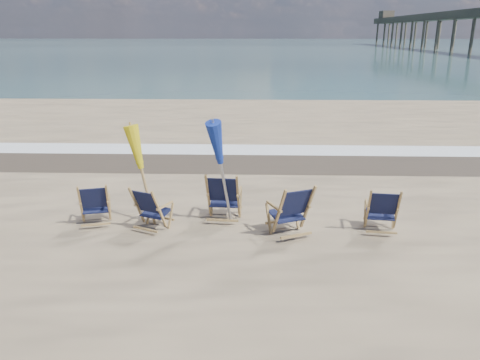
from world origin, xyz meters
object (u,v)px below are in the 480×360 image
at_px(beach_chair_1, 159,212).
at_px(umbrella_blue, 223,142).
at_px(beach_chair_3, 308,209).
at_px(beach_chair_0, 108,204).
at_px(beach_chair_2, 238,198).
at_px(umbrella_yellow, 142,152).
at_px(beach_chair_4, 397,212).

relative_size(beach_chair_1, umbrella_blue, 0.41).
relative_size(beach_chair_1, beach_chair_3, 0.86).
distance_m(beach_chair_0, beach_chair_3, 3.88).
relative_size(beach_chair_2, umbrella_blue, 0.48).
relative_size(umbrella_yellow, umbrella_blue, 0.89).
height_order(beach_chair_1, umbrella_yellow, umbrella_yellow).
xyz_separation_m(beach_chair_1, beach_chair_2, (1.46, 0.57, 0.08)).
distance_m(umbrella_yellow, umbrella_blue, 1.59).
bearing_deg(beach_chair_0, beach_chair_1, 146.51).
distance_m(beach_chair_0, umbrella_yellow, 1.24).
xyz_separation_m(beach_chair_0, umbrella_blue, (2.27, 0.04, 1.25)).
distance_m(beach_chair_3, umbrella_blue, 2.02).
xyz_separation_m(beach_chair_0, umbrella_yellow, (0.70, 0.18, 1.02)).
xyz_separation_m(beach_chair_4, umbrella_yellow, (-4.83, 0.46, 1.00)).
distance_m(beach_chair_0, umbrella_blue, 2.59).
height_order(beach_chair_2, beach_chair_3, beach_chair_2).
relative_size(beach_chair_0, umbrella_yellow, 0.46).
bearing_deg(umbrella_yellow, beach_chair_2, 0.63).
distance_m(beach_chair_1, umbrella_yellow, 1.21).
relative_size(beach_chair_2, beach_chair_3, 1.01).
distance_m(beach_chair_3, beach_chair_4, 1.67).
xyz_separation_m(beach_chair_3, umbrella_blue, (-1.60, 0.38, 1.17)).
xyz_separation_m(beach_chair_2, umbrella_yellow, (-1.85, -0.02, 0.94)).
bearing_deg(umbrella_blue, beach_chair_1, -161.05).
bearing_deg(umbrella_blue, umbrella_yellow, 174.87).
bearing_deg(umbrella_yellow, umbrella_blue, -5.13).
bearing_deg(beach_chair_4, beach_chair_3, 9.04).
height_order(beach_chair_0, beach_chair_1, beach_chair_1).
bearing_deg(beach_chair_4, beach_chair_2, -2.34).
relative_size(beach_chair_3, umbrella_yellow, 0.54).
bearing_deg(beach_chair_4, beach_chair_1, 7.92).
xyz_separation_m(beach_chair_1, umbrella_yellow, (-0.38, 0.55, 1.01)).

